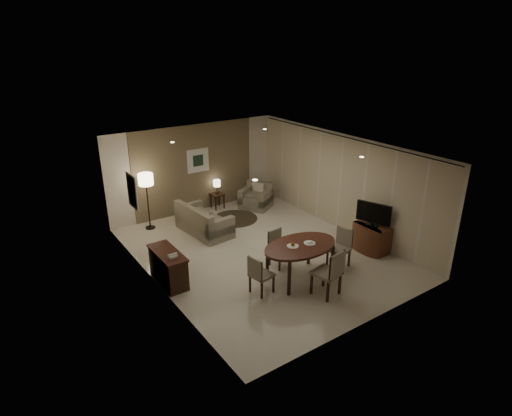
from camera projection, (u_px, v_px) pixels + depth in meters
room_shell at (251, 198)px, 10.68m from camera, size 5.50×7.00×2.70m
taupe_accent at (195, 169)px, 13.04m from camera, size 3.96×0.03×2.70m
curtain_wall at (340, 184)px, 11.80m from camera, size 0.08×6.70×2.58m
curtain_rod at (344, 137)px, 11.30m from camera, size 0.03×6.80×0.03m
art_back_frame at (198, 161)px, 12.98m from camera, size 0.72×0.03×0.72m
art_back_canvas at (198, 161)px, 12.97m from camera, size 0.34×0.01×0.34m
art_left_frame at (132, 191)px, 9.67m from camera, size 0.03×0.60×0.80m
art_left_canvas at (133, 191)px, 9.68m from camera, size 0.01×0.46×0.64m
downlight_nl at (255, 180)px, 7.77m from camera, size 0.10×0.10×0.01m
downlight_nr at (362, 157)px, 9.24m from camera, size 0.10×0.10×0.01m
downlight_fl at (172, 142)px, 10.51m from camera, size 0.10×0.10×0.01m
downlight_fr at (265, 129)px, 11.99m from camera, size 0.10×0.10×0.01m
console_desk at (168, 267)px, 9.43m from camera, size 0.48×1.20×0.75m
telephone at (173, 256)px, 9.04m from camera, size 0.20×0.14×0.09m
tv_cabinet at (371, 238)px, 10.87m from camera, size 0.48×0.90×0.70m
flat_tv at (374, 214)px, 10.61m from camera, size 0.36×0.85×0.60m
dining_table at (300, 262)px, 9.56m from camera, size 1.79×1.12×0.84m
chair_near at (326, 272)px, 8.94m from camera, size 0.60×0.60×1.06m
chair_far at (280, 249)px, 10.09m from camera, size 0.46×0.46×0.88m
chair_left at (262, 274)px, 9.03m from camera, size 0.50×0.50×0.88m
chair_right at (339, 249)px, 10.05m from camera, size 0.54×0.54×0.93m
plate_a at (293, 246)px, 9.35m from camera, size 0.26×0.26×0.02m
plate_b at (310, 243)px, 9.48m from camera, size 0.26×0.26×0.02m
fruit_apple at (293, 244)px, 9.33m from camera, size 0.09×0.09×0.09m
napkin at (310, 242)px, 9.47m from camera, size 0.12×0.08×0.03m
round_rug at (235, 218)px, 12.88m from camera, size 1.35×1.35×0.01m
sofa at (204, 219)px, 11.85m from camera, size 1.80×1.04×0.81m
armchair at (256, 196)px, 13.58m from camera, size 1.16×1.18×0.79m
side_table at (217, 201)px, 13.59m from camera, size 0.38×0.38×0.48m
table_lamp at (217, 186)px, 13.41m from camera, size 0.22×0.22×0.50m
floor_lamp at (148, 202)px, 11.95m from camera, size 0.41×0.41×1.62m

